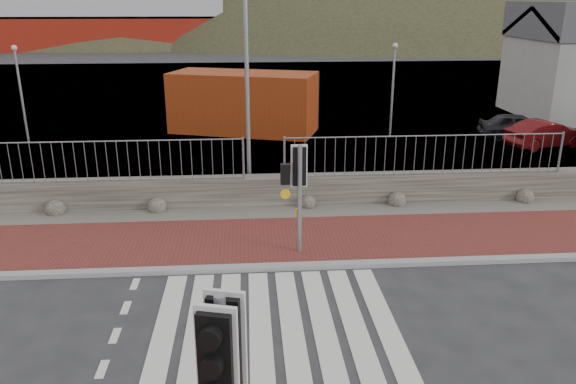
{
  "coord_description": "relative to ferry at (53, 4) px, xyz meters",
  "views": [
    {
      "loc": [
        -0.45,
        -8.67,
        5.92
      ],
      "look_at": [
        0.4,
        3.0,
        1.88
      ],
      "focal_mm": 35.0,
      "sensor_mm": 36.0,
      "label": 1
    }
  ],
  "objects": [
    {
      "name": "gravel_strip",
      "position": [
        24.65,
        -61.4,
        -5.33
      ],
      "size": [
        40.0,
        1.5,
        0.06
      ],
      "primitive_type": "cube",
      "color": "#59544C",
      "rests_on": "ground"
    },
    {
      "name": "hills_backdrop",
      "position": [
        31.4,
        20.0,
        -28.42
      ],
      "size": [
        254.0,
        90.0,
        100.0
      ],
      "color": "#2E331E",
      "rests_on": "ground"
    },
    {
      "name": "kerb_far",
      "position": [
        24.65,
        -64.9,
        -5.31
      ],
      "size": [
        40.0,
        0.25,
        0.12
      ],
      "primitive_type": "cube",
      "color": "gray",
      "rests_on": "ground"
    },
    {
      "name": "traffic_signal_far",
      "position": [
        25.35,
        -64.13,
        -3.36
      ],
      "size": [
        0.66,
        0.26,
        2.75
      ],
      "rotation": [
        0.0,
        0.0,
        3.19
      ],
      "color": "gray",
      "rests_on": "ground"
    },
    {
      "name": "car_b",
      "position": [
        36.67,
        -54.43,
        -4.79
      ],
      "size": [
        3.64,
        2.04,
        1.14
      ],
      "primitive_type": "imported",
      "rotation": [
        0.0,
        0.0,
        1.83
      ],
      "color": "#520B0D",
      "rests_on": "ground"
    },
    {
      "name": "traffic_signal_near",
      "position": [
        23.88,
        -71.56,
        -3.12
      ],
      "size": [
        0.5,
        0.37,
        3.11
      ],
      "rotation": [
        0.0,
        0.0,
        -0.26
      ],
      "color": "gray",
      "rests_on": "ground"
    },
    {
      "name": "sidewalk_far",
      "position": [
        24.65,
        -63.4,
        -5.32
      ],
      "size": [
        40.0,
        3.0,
        0.08
      ],
      "primitive_type": "cube",
      "color": "maroon",
      "rests_on": "ground"
    },
    {
      "name": "ground",
      "position": [
        24.65,
        -67.9,
        -5.36
      ],
      "size": [
        220.0,
        220.0,
        0.0
      ],
      "primitive_type": "plane",
      "color": "#28282B",
      "rests_on": "ground"
    },
    {
      "name": "railing",
      "position": [
        24.65,
        -60.75,
        -3.54
      ],
      "size": [
        18.07,
        0.07,
        1.22
      ],
      "color": "gray",
      "rests_on": "stone_wall"
    },
    {
      "name": "shipping_container",
      "position": [
        24.04,
        -50.52,
        -3.99
      ],
      "size": [
        7.1,
        4.64,
        2.74
      ],
      "primitive_type": "cube",
      "rotation": [
        0.0,
        0.0,
        -0.32
      ],
      "color": "#993110",
      "rests_on": "ground"
    },
    {
      "name": "ferry",
      "position": [
        0.0,
        0.0,
        0.0
      ],
      "size": [
        50.0,
        16.0,
        20.0
      ],
      "color": "maroon",
      "rests_on": "ground"
    },
    {
      "name": "stone_wall",
      "position": [
        24.65,
        -60.6,
        -4.91
      ],
      "size": [
        40.0,
        0.6,
        0.9
      ],
      "primitive_type": "cube",
      "color": "#413D35",
      "rests_on": "ground"
    },
    {
      "name": "zebra_crossing",
      "position": [
        24.65,
        -67.9,
        -5.36
      ],
      "size": [
        4.62,
        5.6,
        0.01
      ],
      "color": "silver",
      "rests_on": "ground"
    },
    {
      "name": "water",
      "position": [
        24.65,
        -5.0,
        -5.36
      ],
      "size": [
        220.0,
        50.0,
        0.05
      ],
      "primitive_type": "cube",
      "color": "#3F4C54",
      "rests_on": "ground"
    },
    {
      "name": "quay",
      "position": [
        24.65,
        -40.0,
        -5.36
      ],
      "size": [
        120.0,
        40.0,
        0.5
      ],
      "primitive_type": "cube",
      "color": "#4C4C4F",
      "rests_on": "ground"
    },
    {
      "name": "car_a",
      "position": [
        36.16,
        -52.93,
        -4.79
      ],
      "size": [
        3.57,
        2.02,
        1.15
      ],
      "primitive_type": "imported",
      "rotation": [
        0.0,
        0.0,
        1.36
      ],
      "color": "black",
      "rests_on": "ground"
    },
    {
      "name": "streetlight",
      "position": [
        24.33,
        -59.76,
        -1.19
      ],
      "size": [
        1.52,
        0.67,
        7.41
      ],
      "rotation": [
        0.0,
        0.0,
        0.34
      ],
      "color": "gray",
      "rests_on": "ground"
    }
  ]
}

